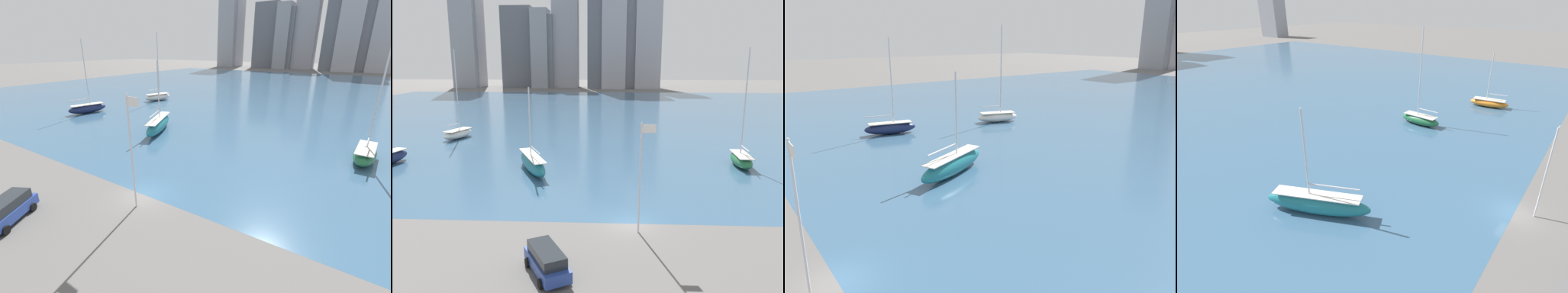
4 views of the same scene
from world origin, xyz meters
The scene contains 5 objects.
ground_plane centered at (0.00, 0.00, 0.00)m, with size 500.00×500.00×0.00m, color #605E5B.
flag_pole centered at (0.75, -1.67, 5.14)m, with size 1.24×0.14×9.35m.
sailboat_teal centered at (-11.60, 15.61, 1.15)m, with size 6.16×10.57×10.82m.
sailboat_navy centered at (-32.25, 17.59, 1.01)m, with size 3.81×7.96×14.16m.
sailboat_white centered at (-29.39, 36.11, 0.98)m, with size 4.57×7.52×16.04m.
Camera 3 is at (20.90, -4.81, 14.13)m, focal length 35.00 mm.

